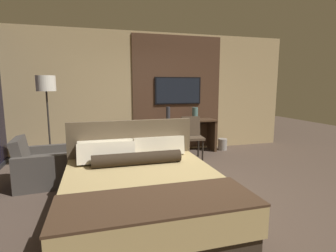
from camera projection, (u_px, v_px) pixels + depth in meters
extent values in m
plane|color=#4C3D33|center=(180.00, 192.00, 3.91)|extent=(16.00, 16.00, 0.00)
cube|color=tan|center=(146.00, 93.00, 6.17)|extent=(7.20, 0.06, 2.80)
cube|color=#4C3323|center=(178.00, 93.00, 6.34)|extent=(2.18, 0.03, 2.70)
cube|color=#33281E|center=(145.00, 211.00, 3.11)|extent=(1.79, 2.01, 0.22)
cube|color=tan|center=(145.00, 190.00, 3.07)|extent=(1.85, 2.07, 0.30)
cube|color=#422D1E|center=(158.00, 201.00, 2.40)|extent=(1.87, 0.73, 0.02)
cube|color=brown|center=(132.00, 154.00, 4.07)|extent=(1.88, 0.08, 1.06)
cube|color=beige|center=(106.00, 149.00, 3.81)|extent=(0.78, 0.23, 0.31)
cube|color=beige|center=(159.00, 146.00, 4.02)|extent=(0.78, 0.23, 0.31)
cube|color=beige|center=(106.00, 153.00, 3.61)|extent=(0.78, 0.25, 0.32)
cylinder|color=#2D2319|center=(137.00, 159.00, 3.53)|extent=(1.20, 0.17, 0.17)
cube|color=#422D1E|center=(181.00, 121.00, 6.17)|extent=(1.68, 0.50, 0.03)
cube|color=#422D1E|center=(147.00, 139.00, 6.02)|extent=(0.06, 0.45, 0.74)
cube|color=#422D1E|center=(212.00, 135.00, 6.45)|extent=(0.06, 0.45, 0.74)
cube|color=#422D1E|center=(178.00, 132.00, 6.44)|extent=(1.56, 0.02, 0.37)
cube|color=black|center=(178.00, 91.00, 6.30)|extent=(1.15, 0.04, 0.65)
cube|color=black|center=(178.00, 91.00, 6.28)|extent=(1.08, 0.01, 0.59)
cube|color=#4C3D2D|center=(193.00, 138.00, 5.64)|extent=(0.49, 0.47, 0.05)
cube|color=#4C3D2D|center=(191.00, 126.00, 5.78)|extent=(0.42, 0.15, 0.42)
cylinder|color=black|center=(186.00, 151.00, 5.48)|extent=(0.04, 0.04, 0.44)
cylinder|color=black|center=(203.00, 151.00, 5.54)|extent=(0.04, 0.04, 0.44)
cylinder|color=black|center=(183.00, 147.00, 5.81)|extent=(0.04, 0.04, 0.44)
cylinder|color=black|center=(198.00, 147.00, 5.87)|extent=(0.04, 0.04, 0.44)
cube|color=#47423D|center=(45.00, 171.00, 4.27)|extent=(0.87, 0.72, 0.41)
cube|color=#47423D|center=(20.00, 150.00, 4.10)|extent=(0.25, 0.67, 0.38)
cube|color=#47423D|center=(43.00, 174.00, 3.91)|extent=(0.82, 0.16, 0.55)
cube|color=#47423D|center=(47.00, 160.00, 4.61)|extent=(0.82, 0.16, 0.55)
cylinder|color=#282623|center=(52.00, 169.00, 4.99)|extent=(0.28, 0.28, 0.03)
cylinder|color=#332D28|center=(49.00, 130.00, 4.87)|extent=(0.03, 0.03, 1.52)
cylinder|color=silver|center=(46.00, 83.00, 4.74)|extent=(0.34, 0.34, 0.28)
cylinder|color=#333338|center=(168.00, 114.00, 6.02)|extent=(0.10, 0.10, 0.32)
cylinder|color=#4C706B|center=(195.00, 113.00, 6.29)|extent=(0.14, 0.14, 0.29)
cube|color=maroon|center=(181.00, 120.00, 6.13)|extent=(0.25, 0.20, 0.03)
cylinder|color=gray|center=(222.00, 144.00, 6.49)|extent=(0.22, 0.22, 0.28)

